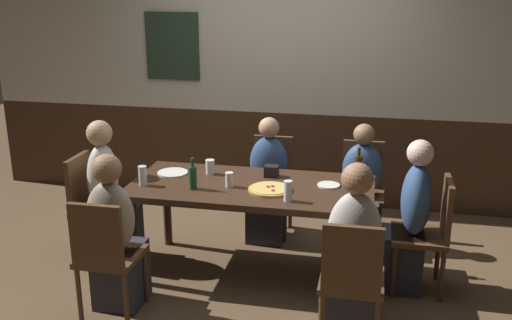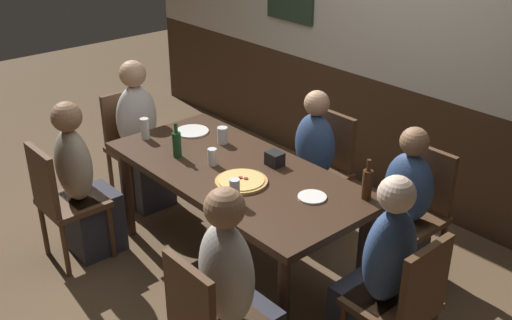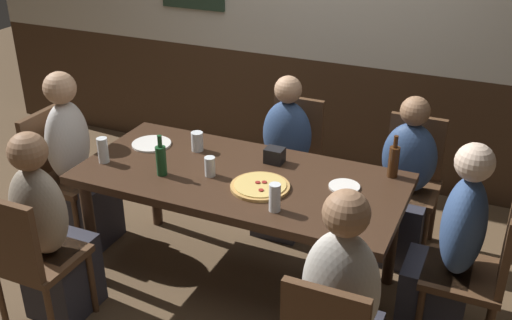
{
  "view_description": "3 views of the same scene",
  "coord_description": "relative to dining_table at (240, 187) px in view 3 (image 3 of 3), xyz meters",
  "views": [
    {
      "loc": [
        0.9,
        -4.12,
        2.25
      ],
      "look_at": [
        0.04,
        0.0,
        0.94
      ],
      "focal_mm": 40.95,
      "sensor_mm": 36.0,
      "label": 1
    },
    {
      "loc": [
        2.71,
        -2.2,
        2.5
      ],
      "look_at": [
        0.24,
        -0.04,
        0.9
      ],
      "focal_mm": 42.51,
      "sensor_mm": 36.0,
      "label": 2
    },
    {
      "loc": [
        1.34,
        -2.77,
        2.36
      ],
      "look_at": [
        0.13,
        -0.07,
        0.89
      ],
      "focal_mm": 42.88,
      "sensor_mm": 36.0,
      "label": 3
    }
  ],
  "objects": [
    {
      "name": "ground_plane",
      "position": [
        0.0,
        0.0,
        -0.66
      ],
      "size": [
        12.0,
        12.0,
        0.0
      ],
      "primitive_type": "plane",
      "color": "brown"
    },
    {
      "name": "wall_back",
      "position": [
        -0.01,
        1.65,
        0.64
      ],
      "size": [
        6.4,
        0.13,
        2.6
      ],
      "color": "#3D2819",
      "rests_on": "ground_plane"
    },
    {
      "name": "dining_table",
      "position": [
        0.0,
        0.0,
        0.0
      ],
      "size": [
        1.86,
        0.87,
        0.74
      ],
      "color": "#382316",
      "rests_on": "ground_plane"
    },
    {
      "name": "chair_right_far",
      "position": [
        0.82,
        0.85,
        -0.17
      ],
      "size": [
        0.4,
        0.4,
        0.88
      ],
      "color": "#513521",
      "rests_on": "ground_plane"
    },
    {
      "name": "chair_head_east",
      "position": [
        1.35,
        0.0,
        -0.17
      ],
      "size": [
        0.4,
        0.4,
        0.88
      ],
      "color": "#513521",
      "rests_on": "ground_plane"
    },
    {
      "name": "chair_left_near",
      "position": [
        -0.82,
        -0.85,
        -0.17
      ],
      "size": [
        0.4,
        0.4,
        0.88
      ],
      "color": "#513521",
      "rests_on": "ground_plane"
    },
    {
      "name": "chair_head_west",
      "position": [
        -1.35,
        0.0,
        -0.17
      ],
      "size": [
        0.4,
        0.4,
        0.88
      ],
      "color": "#513521",
      "rests_on": "ground_plane"
    },
    {
      "name": "chair_mid_far",
      "position": [
        0.0,
        0.85,
        -0.17
      ],
      "size": [
        0.4,
        0.4,
        0.88
      ],
      "color": "#513521",
      "rests_on": "ground_plane"
    },
    {
      "name": "person_right_far",
      "position": [
        0.82,
        0.69,
        -0.21
      ],
      "size": [
        0.34,
        0.37,
        1.09
      ],
      "color": "#2D2D38",
      "rests_on": "ground_plane"
    },
    {
      "name": "person_head_east",
      "position": [
        1.19,
        0.0,
        -0.17
      ],
      "size": [
        0.37,
        0.34,
        1.17
      ],
      "color": "#2D2D38",
      "rests_on": "ground_plane"
    },
    {
      "name": "person_left_near",
      "position": [
        -0.82,
        -0.69,
        -0.17
      ],
      "size": [
        0.34,
        0.37,
        1.15
      ],
      "color": "#2D2D38",
      "rests_on": "ground_plane"
    },
    {
      "name": "person_head_west",
      "position": [
        -1.19,
        0.0,
        -0.16
      ],
      "size": [
        0.37,
        0.34,
        1.19
      ],
      "color": "#2D2D38",
      "rests_on": "ground_plane"
    },
    {
      "name": "person_mid_far",
      "position": [
        -0.0,
        0.69,
        -0.2
      ],
      "size": [
        0.34,
        0.37,
        1.1
      ],
      "color": "#2D2D38",
      "rests_on": "ground_plane"
    },
    {
      "name": "pizza",
      "position": [
        0.17,
        -0.09,
        0.09
      ],
      "size": [
        0.33,
        0.33,
        0.03
      ],
      "color": "tan",
      "rests_on": "dining_table"
    },
    {
      "name": "pint_glass_amber",
      "position": [
        -0.38,
        0.19,
        0.13
      ],
      "size": [
        0.07,
        0.07,
        0.12
      ],
      "color": "silver",
      "rests_on": "dining_table"
    },
    {
      "name": "highball_clear",
      "position": [
        0.33,
        -0.28,
        0.15
      ],
      "size": [
        0.06,
        0.06,
        0.15
      ],
      "color": "silver",
      "rests_on": "dining_table"
    },
    {
      "name": "tumbler_water",
      "position": [
        -0.81,
        -0.18,
        0.14
      ],
      "size": [
        0.06,
        0.06,
        0.15
      ],
      "color": "silver",
      "rests_on": "dining_table"
    },
    {
      "name": "tumbler_short",
      "position": [
        -0.15,
        -0.07,
        0.13
      ],
      "size": [
        0.06,
        0.06,
        0.11
      ],
      "color": "silver",
      "rests_on": "dining_table"
    },
    {
      "name": "beer_bottle_green",
      "position": [
        -0.41,
        -0.17,
        0.17
      ],
      "size": [
        0.06,
        0.06,
        0.24
      ],
      "color": "#194723",
      "rests_on": "dining_table"
    },
    {
      "name": "beer_bottle_brown",
      "position": [
        0.79,
        0.34,
        0.18
      ],
      "size": [
        0.06,
        0.06,
        0.25
      ],
      "color": "#42230F",
      "rests_on": "dining_table"
    },
    {
      "name": "plate_white_large",
      "position": [
        -0.68,
        0.14,
        0.08
      ],
      "size": [
        0.25,
        0.25,
        0.01
      ],
      "primitive_type": "cylinder",
      "color": "white",
      "rests_on": "dining_table"
    },
    {
      "name": "plate_white_small",
      "position": [
        0.58,
        0.1,
        0.08
      ],
      "size": [
        0.17,
        0.17,
        0.01
      ],
      "primitive_type": "cylinder",
      "color": "white",
      "rests_on": "dining_table"
    },
    {
      "name": "condiment_caddy",
      "position": [
        0.12,
        0.23,
        0.12
      ],
      "size": [
        0.11,
        0.09,
        0.09
      ],
      "primitive_type": "cube",
      "color": "black",
      "rests_on": "dining_table"
    }
  ]
}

